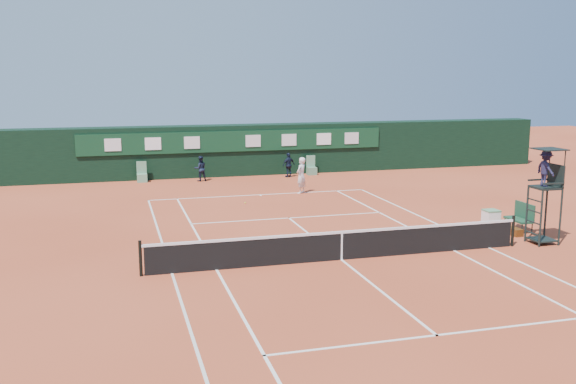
% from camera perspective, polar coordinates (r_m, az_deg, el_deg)
% --- Properties ---
extents(ground, '(90.00, 90.00, 0.00)m').
position_cam_1_polar(ground, '(21.15, 4.77, -6.03)').
color(ground, '#C14E2D').
rests_on(ground, ground).
extents(court_lines, '(11.05, 23.85, 0.01)m').
position_cam_1_polar(court_lines, '(21.14, 4.77, -6.01)').
color(court_lines, silver).
rests_on(court_lines, ground).
extents(tennis_net, '(12.90, 0.10, 1.10)m').
position_cam_1_polar(tennis_net, '(21.01, 4.79, -4.70)').
color(tennis_net, black).
rests_on(tennis_net, ground).
extents(back_wall, '(40.00, 1.65, 3.00)m').
position_cam_1_polar(back_wall, '(38.66, -4.83, 3.76)').
color(back_wall, black).
rests_on(back_wall, ground).
extents(linesman_chair_left, '(0.55, 0.50, 1.15)m').
position_cam_1_polar(linesman_chair_left, '(36.96, -12.85, 1.37)').
color(linesman_chair_left, '#619572').
rests_on(linesman_chair_left, ground).
extents(linesman_chair_right, '(0.55, 0.50, 1.15)m').
position_cam_1_polar(linesman_chair_right, '(38.70, 2.10, 2.02)').
color(linesman_chair_right, '#568364').
rests_on(linesman_chair_right, ground).
extents(umpire_chair, '(0.96, 0.95, 3.42)m').
position_cam_1_polar(umpire_chair, '(24.32, 21.96, 1.35)').
color(umpire_chair, black).
rests_on(umpire_chair, ground).
extents(player_bench, '(0.55, 1.20, 1.10)m').
position_cam_1_polar(player_bench, '(26.33, 20.02, -2.00)').
color(player_bench, '#1A422A').
rests_on(player_bench, ground).
extents(tennis_bag, '(0.38, 0.76, 0.28)m').
position_cam_1_polar(tennis_bag, '(25.69, 19.41, -3.31)').
color(tennis_bag, black).
rests_on(tennis_bag, ground).
extents(cooler, '(0.57, 0.57, 0.65)m').
position_cam_1_polar(cooler, '(26.92, 17.60, -2.18)').
color(cooler, white).
rests_on(cooler, ground).
extents(tennis_ball, '(0.07, 0.07, 0.07)m').
position_cam_1_polar(tennis_ball, '(30.11, -3.83, -0.97)').
color(tennis_ball, gold).
rests_on(tennis_ball, ground).
extents(player, '(0.79, 0.78, 1.84)m').
position_cam_1_polar(player, '(32.52, 1.18, 1.49)').
color(player, silver).
rests_on(player, ground).
extents(ball_kid_left, '(0.75, 0.62, 1.43)m').
position_cam_1_polar(ball_kid_left, '(36.63, -7.79, 2.08)').
color(ball_kid_left, black).
rests_on(ball_kid_left, ground).
extents(ball_kid_right, '(0.91, 0.64, 1.44)m').
position_cam_1_polar(ball_kid_right, '(37.71, 0.06, 2.42)').
color(ball_kid_right, black).
rests_on(ball_kid_right, ground).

